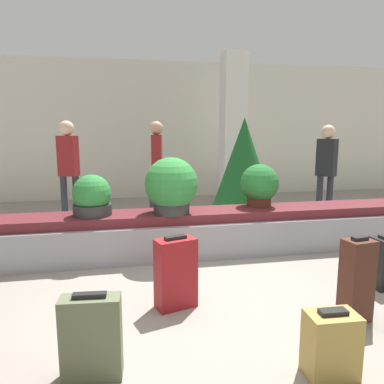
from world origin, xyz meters
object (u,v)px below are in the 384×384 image
at_px(suitcase_5, 176,273).
at_px(potted_plant_0, 171,186).
at_px(traveler_1, 68,163).
at_px(pillar, 233,131).
at_px(suitcase_4, 91,337).
at_px(potted_plant_1, 92,197).
at_px(suitcase_2, 384,263).
at_px(traveler_0, 326,164).
at_px(traveler_2, 157,160).
at_px(decorated_tree, 244,167).
at_px(suitcase_1, 331,345).
at_px(suitcase_0, 357,280).
at_px(potted_plant_2, 259,185).

xyz_separation_m(suitcase_5, potted_plant_0, (0.16, 1.39, 0.60)).
bearing_deg(traveler_1, pillar, 44.67).
distance_m(suitcase_4, potted_plant_1, 2.42).
xyz_separation_m(suitcase_2, suitcase_5, (-2.20, -0.01, 0.06)).
xyz_separation_m(traveler_0, traveler_2, (-2.89, 0.99, 0.05)).
xyz_separation_m(suitcase_5, decorated_tree, (1.61, 2.81, 0.67)).
relative_size(suitcase_5, potted_plant_1, 1.35).
height_order(suitcase_1, potted_plant_0, potted_plant_0).
height_order(traveler_1, decorated_tree, decorated_tree).
bearing_deg(pillar, traveler_0, -55.57).
height_order(suitcase_2, traveler_1, traveler_1).
bearing_deg(suitcase_4, traveler_1, 103.09).
bearing_deg(pillar, suitcase_2, -86.48).
bearing_deg(suitcase_5, suitcase_0, -36.71).
relative_size(suitcase_1, potted_plant_2, 0.81).
xyz_separation_m(traveler_0, decorated_tree, (-1.50, 0.08, -0.02)).
distance_m(suitcase_1, suitcase_5, 1.47).
relative_size(suitcase_4, potted_plant_1, 1.17).
distance_m(suitcase_0, traveler_0, 3.71).
relative_size(potted_plant_1, traveler_0, 0.30).
height_order(pillar, suitcase_5, pillar).
bearing_deg(suitcase_2, potted_plant_2, 113.07).
height_order(pillar, decorated_tree, pillar).
bearing_deg(suitcase_4, decorated_tree, 62.84).
bearing_deg(suitcase_4, suitcase_2, 22.03).
height_order(traveler_2, decorated_tree, decorated_tree).
bearing_deg(pillar, traveler_2, -156.39).
bearing_deg(suitcase_4, suitcase_0, 13.88).
height_order(suitcase_5, traveler_1, traveler_1).
distance_m(potted_plant_0, traveler_0, 3.24).
bearing_deg(suitcase_5, potted_plant_2, 31.32).
xyz_separation_m(suitcase_5, potted_plant_2, (1.42, 1.59, 0.54)).
height_order(suitcase_4, potted_plant_2, potted_plant_2).
bearing_deg(decorated_tree, traveler_1, 169.39).
distance_m(potted_plant_0, traveler_1, 2.46).
distance_m(potted_plant_1, traveler_0, 4.13).
height_order(traveler_0, decorated_tree, decorated_tree).
bearing_deg(suitcase_2, suitcase_1, -141.16).
distance_m(suitcase_1, traveler_0, 4.58).
bearing_deg(traveler_0, decorated_tree, -127.05).
distance_m(suitcase_5, decorated_tree, 3.31).
height_order(potted_plant_0, traveler_2, traveler_2).
xyz_separation_m(potted_plant_1, potted_plant_2, (2.25, 0.12, 0.07)).
bearing_deg(potted_plant_2, suitcase_4, -130.61).
distance_m(potted_plant_1, decorated_tree, 2.78).
relative_size(suitcase_2, potted_plant_1, 1.11).
distance_m(suitcase_0, suitcase_2, 0.90).
relative_size(suitcase_2, suitcase_5, 0.82).
distance_m(potted_plant_2, traveler_1, 3.27).
relative_size(potted_plant_0, potted_plant_1, 1.40).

